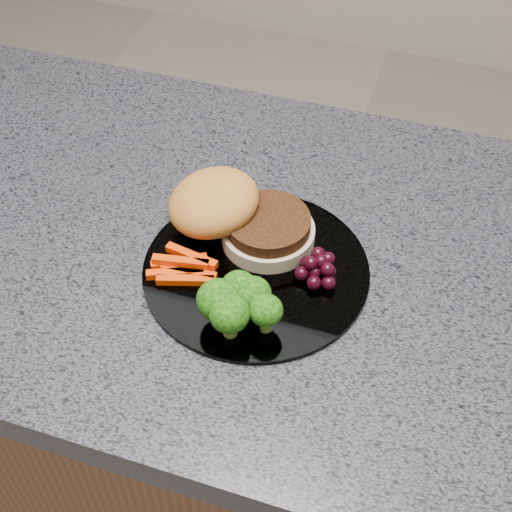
{
  "coord_description": "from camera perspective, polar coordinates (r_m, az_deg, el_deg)",
  "views": [
    {
      "loc": [
        0.28,
        -0.56,
        1.51
      ],
      "look_at": [
        0.11,
        -0.04,
        0.93
      ],
      "focal_mm": 50.0,
      "sensor_mm": 36.0,
      "label": 1
    }
  ],
  "objects": [
    {
      "name": "island_cabinet",
      "position": [
        1.25,
        -4.54,
        -13.09
      ],
      "size": [
        1.2,
        0.6,
        0.86
      ],
      "primitive_type": "cube",
      "color": "brown",
      "rests_on": "ground"
    },
    {
      "name": "countertop",
      "position": [
        0.89,
        -6.22,
        1.5
      ],
      "size": [
        1.2,
        0.6,
        0.04
      ],
      "primitive_type": "cube",
      "color": "#494A53",
      "rests_on": "island_cabinet"
    },
    {
      "name": "plate",
      "position": [
        0.82,
        0.0,
        -1.1
      ],
      "size": [
        0.26,
        0.26,
        0.01
      ],
      "primitive_type": "cylinder",
      "color": "white",
      "rests_on": "countertop"
    },
    {
      "name": "burger",
      "position": [
        0.84,
        -1.87,
        3.31
      ],
      "size": [
        0.2,
        0.13,
        0.06
      ],
      "rotation": [
        0.0,
        0.0,
        0.18
      ],
      "color": "#C9B28D",
      "rests_on": "plate"
    },
    {
      "name": "carrot_sticks",
      "position": [
        0.81,
        -5.77,
        -0.87
      ],
      "size": [
        0.08,
        0.06,
        0.02
      ],
      "rotation": [
        0.0,
        0.0,
        -0.09
      ],
      "color": "#E13503",
      "rests_on": "plate"
    },
    {
      "name": "broccoli",
      "position": [
        0.74,
        -1.51,
        -3.69
      ],
      "size": [
        0.09,
        0.08,
        0.06
      ],
      "rotation": [
        0.0,
        0.0,
        0.37
      ],
      "color": "#5A812F",
      "rests_on": "plate"
    },
    {
      "name": "grape_bunch",
      "position": [
        0.8,
        5.05,
        -0.97
      ],
      "size": [
        0.05,
        0.05,
        0.03
      ],
      "rotation": [
        0.0,
        0.0,
        0.09
      ],
      "color": "black",
      "rests_on": "plate"
    }
  ]
}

